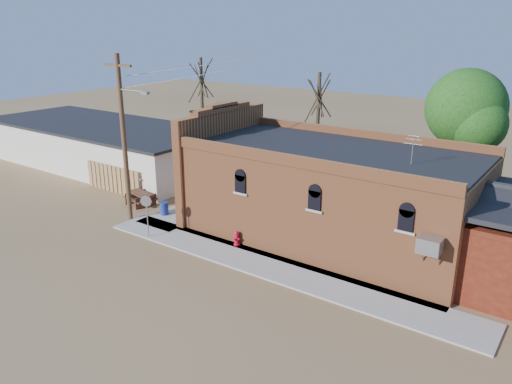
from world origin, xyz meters
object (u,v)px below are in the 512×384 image
Objects in this scene: brick_bar at (325,192)px; stop_sign at (146,205)px; trash_barrel at (164,208)px; utility_pole at (124,136)px; fire_hydrant at (237,238)px; picnic_table at (141,197)px.

brick_bar reaches higher than stop_sign.
stop_sign is at bearing -59.13° from trash_barrel.
utility_pole is at bearing -156.31° from brick_bar.
brick_bar reaches higher than fire_hydrant.
trash_barrel is at bearing -172.88° from fire_hydrant.
utility_pole is at bearing 149.97° from stop_sign.
brick_bar is at bearing 31.68° from stop_sign.
trash_barrel is at bearing 0.21° from picnic_table.
brick_bar is 10.96m from utility_pole.
stop_sign is 3.42m from trash_barrel.
picnic_table is at bearing -173.63° from fire_hydrant.
picnic_table is (-8.44, 1.40, 0.05)m from fire_hydrant.
stop_sign is (2.71, -1.20, -2.99)m from utility_pole.
picnic_table is at bearing 136.14° from stop_sign.
trash_barrel is (-1.62, 2.70, -1.34)m from stop_sign.
stop_sign is at bearing -23.89° from utility_pole.
utility_pole is 4.06× the size of stop_sign.
picnic_table is (-1.43, 2.00, -4.28)m from utility_pole.
fire_hydrant is 8.55m from picnic_table.
picnic_table is at bearing 168.82° from trash_barrel.
utility_pole is 4.71m from trash_barrel.
brick_bar is at bearing 22.95° from picnic_table.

